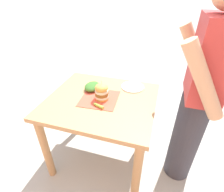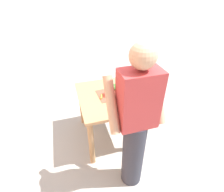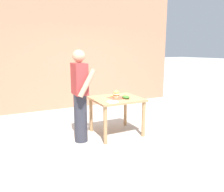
% 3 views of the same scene
% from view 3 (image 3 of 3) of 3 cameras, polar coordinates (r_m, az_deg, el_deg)
% --- Properties ---
extents(ground_plane, '(80.00, 80.00, 0.00)m').
position_cam_3_polar(ground_plane, '(4.57, 1.14, -9.74)').
color(ground_plane, '#ADAAA3').
extents(patio_table, '(0.84, 0.95, 0.75)m').
position_cam_3_polar(patio_table, '(4.38, 1.17, -2.23)').
color(patio_table, tan).
rests_on(patio_table, ground).
extents(serving_paper, '(0.34, 0.34, 0.00)m').
position_cam_3_polar(serving_paper, '(4.35, 1.37, -0.48)').
color(serving_paper, '#D64C38').
rests_on(serving_paper, patio_table).
extents(sandwich, '(0.12, 0.12, 0.18)m').
position_cam_3_polar(sandwich, '(4.33, 1.10, 0.46)').
color(sandwich, gold).
rests_on(sandwich, serving_paper).
extents(pickle_spear, '(0.06, 0.10, 0.02)m').
position_cam_3_polar(pickle_spear, '(4.44, 0.17, -0.05)').
color(pickle_spear, '#8EA83D').
rests_on(pickle_spear, serving_paper).
extents(side_plate_with_forks, '(0.22, 0.22, 0.02)m').
position_cam_3_polar(side_plate_with_forks, '(4.00, 0.17, -1.51)').
color(side_plate_with_forks, white).
rests_on(side_plate_with_forks, patio_table).
extents(side_salad, '(0.18, 0.14, 0.06)m').
position_cam_3_polar(side_salad, '(4.29, 3.61, -0.28)').
color(side_salad, '#386B28').
rests_on(side_salad, patio_table).
extents(diner_across_table, '(0.55, 0.35, 1.69)m').
position_cam_3_polar(diner_across_table, '(3.99, -8.31, 0.24)').
color(diner_across_table, '#33333D').
rests_on(diner_across_table, ground).
extents(building_wall, '(0.30, 10.00, 5.79)m').
position_cam_3_polar(building_wall, '(6.48, -26.34, 21.48)').
color(building_wall, tan).
rests_on(building_wall, ground).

